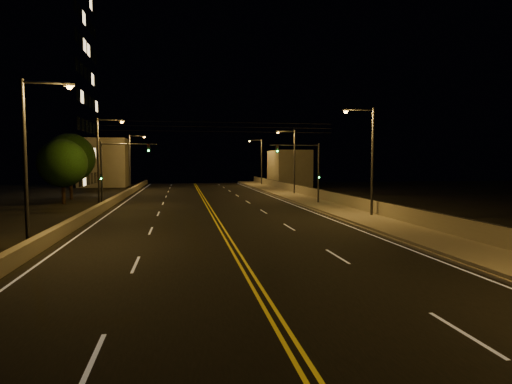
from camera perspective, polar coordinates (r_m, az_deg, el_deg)
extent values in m
plane|color=black|center=(9.45, 7.37, -23.50)|extent=(160.00, 160.00, 0.00)
cube|color=black|center=(28.44, -4.68, -4.78)|extent=(18.00, 120.00, 0.02)
cube|color=slate|center=(31.29, 15.47, -3.85)|extent=(3.60, 120.00, 0.30)
cube|color=slate|center=(30.55, 12.29, -4.12)|extent=(0.14, 120.00, 0.15)
cube|color=gray|center=(31.95, 18.17, -2.57)|extent=(0.30, 120.00, 1.00)
cube|color=gray|center=(29.12, -23.64, -4.18)|extent=(0.45, 120.00, 0.74)
cube|color=gray|center=(77.24, 4.40, 3.17)|extent=(6.00, 10.00, 6.39)
cube|color=gray|center=(80.46, -19.55, 3.71)|extent=(8.00, 8.00, 8.44)
cylinder|color=black|center=(31.89, 18.19, -1.62)|extent=(0.06, 120.00, 0.06)
cube|color=silver|center=(28.98, -21.94, -4.87)|extent=(0.12, 116.00, 0.00)
cube|color=silver|center=(30.43, 11.71, -4.25)|extent=(0.12, 116.00, 0.00)
cube|color=gold|center=(28.43, -4.98, -4.76)|extent=(0.12, 116.00, 0.00)
cube|color=gold|center=(28.46, -4.38, -4.75)|extent=(0.12, 116.00, 0.00)
cube|color=silver|center=(10.63, -21.04, -20.36)|extent=(0.12, 3.00, 0.00)
cube|color=silver|center=(19.10, -15.76, -9.25)|extent=(0.12, 3.00, 0.00)
cube|color=silver|center=(27.91, -13.86, -5.03)|extent=(0.12, 3.00, 0.00)
cube|color=silver|center=(36.81, -12.89, -2.83)|extent=(0.12, 3.00, 0.00)
cube|color=silver|center=(45.75, -12.30, -1.50)|extent=(0.12, 3.00, 0.00)
cube|color=silver|center=(54.70, -11.91, -0.60)|extent=(0.12, 3.00, 0.00)
cube|color=silver|center=(63.67, -11.62, 0.05)|extent=(0.12, 3.00, 0.00)
cube|color=silver|center=(72.65, -11.41, 0.54)|extent=(0.12, 3.00, 0.00)
cube|color=silver|center=(81.64, -11.24, 0.92)|extent=(0.12, 3.00, 0.00)
cube|color=silver|center=(12.58, 26.01, -16.57)|extent=(0.12, 3.00, 0.00)
cube|color=silver|center=(20.25, 10.78, -8.41)|extent=(0.12, 3.00, 0.00)
cube|color=silver|center=(28.71, 4.42, -4.67)|extent=(0.12, 3.00, 0.00)
cube|color=silver|center=(37.42, 1.02, -2.62)|extent=(0.12, 3.00, 0.00)
cube|color=silver|center=(46.24, -1.09, -1.35)|extent=(0.12, 3.00, 0.00)
cube|color=silver|center=(55.12, -2.51, -0.48)|extent=(0.12, 3.00, 0.00)
cube|color=silver|center=(64.03, -3.55, 0.15)|extent=(0.12, 3.00, 0.00)
cube|color=silver|center=(72.96, -4.32, 0.62)|extent=(0.12, 3.00, 0.00)
cube|color=silver|center=(81.91, -4.93, 0.99)|extent=(0.12, 3.00, 0.00)
cylinder|color=#2D2D33|center=(33.76, 15.27, 3.64)|extent=(0.20, 0.20, 8.42)
cylinder|color=#2D2D33|center=(33.54, 13.67, 10.62)|extent=(2.20, 0.12, 0.12)
cube|color=#2D2D33|center=(33.11, 11.89, 10.62)|extent=(0.50, 0.25, 0.14)
sphere|color=#FF9E2D|center=(33.10, 11.89, 10.44)|extent=(0.28, 0.28, 0.28)
cylinder|color=#2D2D33|center=(55.33, 5.15, 3.87)|extent=(0.20, 0.20, 8.42)
cylinder|color=#2D2D33|center=(55.19, 4.06, 8.10)|extent=(2.20, 0.12, 0.12)
cube|color=#2D2D33|center=(54.93, 2.94, 8.05)|extent=(0.50, 0.25, 0.14)
sphere|color=#FF9E2D|center=(54.93, 2.94, 7.94)|extent=(0.28, 0.28, 0.28)
cylinder|color=#2D2D33|center=(77.81, 0.74, 3.93)|extent=(0.20, 0.20, 8.42)
cylinder|color=#2D2D33|center=(77.71, -0.06, 6.93)|extent=(2.20, 0.12, 0.12)
cube|color=#2D2D33|center=(77.53, -0.86, 6.88)|extent=(0.50, 0.25, 0.14)
sphere|color=#FF9E2D|center=(77.52, -0.86, 6.81)|extent=(0.28, 0.28, 0.28)
cylinder|color=#2D2D33|center=(24.18, -28.43, 3.19)|extent=(0.20, 0.20, 8.42)
cylinder|color=#2D2D33|center=(24.18, -26.22, 12.94)|extent=(2.20, 0.12, 0.12)
cube|color=#2D2D33|center=(23.89, -23.62, 12.96)|extent=(0.50, 0.25, 0.14)
sphere|color=#FF9E2D|center=(23.87, -23.61, 12.72)|extent=(0.28, 0.28, 0.28)
cylinder|color=#2D2D33|center=(42.63, -20.28, 3.59)|extent=(0.20, 0.20, 8.42)
cylinder|color=#2D2D33|center=(42.63, -18.94, 9.09)|extent=(2.20, 0.12, 0.12)
cube|color=#2D2D33|center=(42.47, -17.46, 9.05)|extent=(0.50, 0.25, 0.14)
sphere|color=#FF9E2D|center=(42.46, -17.46, 8.91)|extent=(0.28, 0.28, 0.28)
cylinder|color=#2D2D33|center=(67.14, -16.47, 3.75)|extent=(0.20, 0.20, 8.42)
cylinder|color=#2D2D33|center=(67.14, -15.60, 7.23)|extent=(2.20, 0.12, 0.12)
cube|color=#2D2D33|center=(67.03, -14.65, 7.20)|extent=(0.50, 0.25, 0.14)
sphere|color=#FF9E2D|center=(67.03, -14.65, 7.11)|extent=(0.28, 0.28, 0.28)
cylinder|color=#2D2D33|center=(43.35, 8.32, 2.33)|extent=(0.18, 0.18, 6.20)
cylinder|color=#2D2D33|center=(42.64, 5.15, 6.23)|extent=(5.00, 0.10, 0.10)
cube|color=black|center=(42.21, 2.84, 5.79)|extent=(0.28, 0.18, 0.80)
sphere|color=#19FF4C|center=(42.10, 2.87, 5.45)|extent=(0.14, 0.14, 0.14)
cube|color=black|center=(43.21, 8.38, 2.19)|extent=(0.22, 0.14, 0.55)
cylinder|color=#2D2D33|center=(41.82, -19.90, 2.07)|extent=(0.18, 0.18, 6.20)
cylinder|color=#2D2D33|center=(41.47, -16.57, 6.14)|extent=(5.00, 0.10, 0.10)
cube|color=black|center=(41.30, -14.14, 5.71)|extent=(0.28, 0.18, 0.80)
sphere|color=#19FF4C|center=(41.18, -14.14, 5.37)|extent=(0.14, 0.14, 0.14)
cube|color=black|center=(41.68, -19.93, 1.93)|extent=(0.22, 0.14, 0.55)
cylinder|color=black|center=(37.67, -6.06, 8.03)|extent=(22.00, 0.03, 0.03)
cylinder|color=black|center=(37.70, -6.07, 8.64)|extent=(22.00, 0.03, 0.03)
cylinder|color=black|center=(37.74, -6.07, 9.24)|extent=(22.00, 0.03, 0.03)
cylinder|color=black|center=(48.56, -24.29, -0.09)|extent=(0.36, 0.36, 2.34)
sphere|color=black|center=(48.45, -24.39, 3.52)|extent=(4.94, 4.94, 4.94)
cylinder|color=black|center=(54.32, -23.44, 0.52)|extent=(0.36, 0.36, 2.68)
sphere|color=black|center=(54.24, -23.54, 4.21)|extent=(5.65, 5.65, 5.65)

